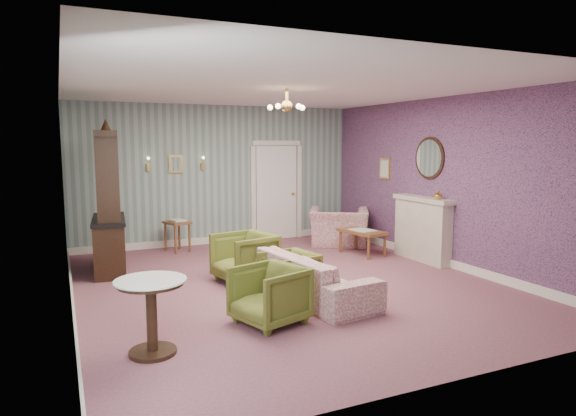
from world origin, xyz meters
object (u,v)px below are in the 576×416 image
olive_chair_b (289,272)px  pedestal_table (152,317)px  dresser (108,198)px  fireplace (422,229)px  coffee_table (362,242)px  sofa_chintz (312,268)px  side_table_black (355,233)px  olive_chair_a (269,292)px  wingback_chair (339,221)px  olive_chair_c (245,255)px

olive_chair_b → pedestal_table: size_ratio=0.88×
dresser → fireplace: dresser is taller
fireplace → pedestal_table: fireplace is taller
dresser → coffee_table: size_ratio=2.63×
dresser → pedestal_table: (0.07, -3.71, -0.83)m
sofa_chintz → fireplace: (2.84, 1.18, 0.17)m
side_table_black → coffee_table: bearing=-112.3°
olive_chair_a → coffee_table: size_ratio=0.81×
olive_chair_a → wingback_chair: (3.08, 3.69, 0.13)m
wingback_chair → coffee_table: wingback_chair is taller
olive_chair_a → dresser: dresser is taller
coffee_table → side_table_black: bearing=67.7°
coffee_table → pedestal_table: bearing=-145.5°
olive_chair_b → side_table_black: bearing=124.7°
olive_chair_b → olive_chair_c: bearing=-172.3°
sofa_chintz → coffee_table: (2.12, 2.04, -0.18)m
olive_chair_c → pedestal_table: 2.79m
olive_chair_a → coffee_table: olive_chair_a is taller
olive_chair_a → pedestal_table: bearing=-95.0°
olive_chair_a → side_table_black: bearing=118.3°
olive_chair_c → coffee_table: size_ratio=0.89×
olive_chair_b → side_table_black: olive_chair_b is taller
fireplace → pedestal_table: 5.60m
olive_chair_a → wingback_chair: bearing=122.2°
wingback_chair → fireplace: bearing=140.5°
wingback_chair → pedestal_table: bearing=72.3°
sofa_chintz → wingback_chair: (2.17, 3.01, 0.10)m
olive_chair_a → fireplace: fireplace is taller
side_table_black → pedestal_table: 6.10m
sofa_chintz → fireplace: 3.08m
olive_chair_c → coffee_table: bearing=95.4°
olive_chair_c → fireplace: (3.40, 0.01, 0.17)m
olive_chair_a → olive_chair_c: bearing=151.4°
sofa_chintz → olive_chair_a: bearing=119.6°
coffee_table → olive_chair_c: bearing=-161.9°
olive_chair_c → fireplace: bearing=77.5°
pedestal_table → olive_chair_b: bearing=30.3°
olive_chair_b → pedestal_table: 2.38m
wingback_chair → fireplace: size_ratio=0.84×
dresser → side_table_black: dresser is taller
olive_chair_a → olive_chair_b: olive_chair_a is taller
sofa_chintz → wingback_chair: bearing=-43.4°
fireplace → coffee_table: size_ratio=1.51×
olive_chair_a → side_table_black: 4.84m
olive_chair_b → sofa_chintz: 0.33m
wingback_chair → pedestal_table: (-4.48, -4.01, -0.12)m
wingback_chair → dresser: size_ratio=0.48×
olive_chair_a → coffee_table: 4.08m
olive_chair_a → pedestal_table: 1.44m
sofa_chintz → side_table_black: sofa_chintz is taller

